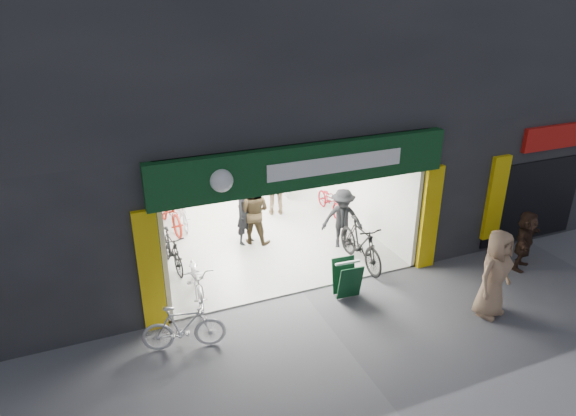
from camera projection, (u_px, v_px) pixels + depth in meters
ground at (303, 292)px, 11.59m from camera, size 60.00×60.00×0.00m
building at (262, 64)px, 14.38m from camera, size 17.00×10.27×8.00m
bike_left_front at (197, 279)px, 11.22m from camera, size 0.78×1.83×0.94m
bike_left_midfront at (171, 250)px, 12.38m from camera, size 0.66×1.69×0.99m
bike_left_midback at (170, 211)px, 14.38m from camera, size 0.97×2.14×1.09m
bike_left_back at (181, 211)px, 14.54m from camera, size 0.47×1.58×0.94m
bike_right_front at (360, 243)px, 12.48m from camera, size 0.57×1.97×1.18m
bike_right_mid at (330, 200)px, 15.37m from camera, size 0.61×1.62×0.84m
bike_right_back at (281, 175)px, 16.93m from camera, size 0.72×1.97×1.16m
parked_bike at (184, 327)px, 9.64m from camera, size 1.64×0.79×0.95m
customer_a at (246, 211)px, 13.37m from camera, size 0.82×0.74×1.89m
customer_b at (254, 212)px, 13.43m from camera, size 1.12×1.07×1.82m
customer_c at (342, 219)px, 13.20m from camera, size 1.22×1.00×1.65m
customer_d at (276, 187)px, 15.05m from camera, size 1.16×0.76×1.83m
pedestrian_near at (495, 274)px, 10.47m from camera, size 1.08×0.86×1.93m
pedestrian_far at (525, 240)px, 12.29m from camera, size 1.41×1.12×1.50m
sandwich_board at (347, 278)px, 11.27m from camera, size 0.58×0.60×0.84m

